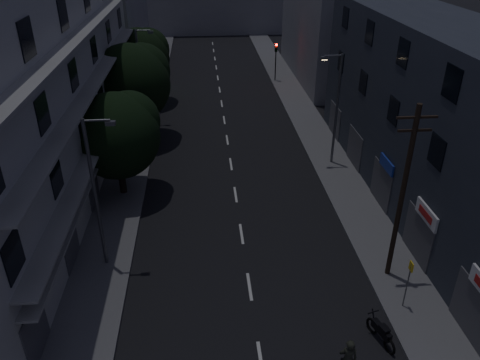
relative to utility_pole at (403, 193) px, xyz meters
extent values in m
plane|color=black|center=(-7.07, 18.24, -4.87)|extent=(160.00, 160.00, 0.00)
cube|color=#565659|center=(-14.57, 18.24, -4.79)|extent=(3.00, 90.00, 0.15)
cube|color=#565659|center=(0.43, 18.24, -4.79)|extent=(3.00, 90.00, 0.15)
cube|color=beige|center=(-7.07, -0.26, -4.86)|extent=(0.15, 2.00, 0.01)
cube|color=beige|center=(-7.07, 4.24, -4.86)|extent=(0.15, 2.00, 0.01)
cube|color=beige|center=(-7.07, 8.74, -4.86)|extent=(0.15, 2.00, 0.01)
cube|color=beige|center=(-7.07, 13.24, -4.86)|extent=(0.15, 2.00, 0.01)
cube|color=beige|center=(-7.07, 17.74, -4.86)|extent=(0.15, 2.00, 0.01)
cube|color=beige|center=(-7.07, 22.24, -4.86)|extent=(0.15, 2.00, 0.01)
cube|color=beige|center=(-7.07, 26.74, -4.86)|extent=(0.15, 2.00, 0.01)
cube|color=beige|center=(-7.07, 31.24, -4.86)|extent=(0.15, 2.00, 0.01)
cube|color=beige|center=(-7.07, 35.74, -4.86)|extent=(0.15, 2.00, 0.01)
cube|color=beige|center=(-7.07, 40.24, -4.86)|extent=(0.15, 2.00, 0.01)
cube|color=beige|center=(-7.07, 44.74, -4.86)|extent=(0.15, 2.00, 0.01)
cube|color=beige|center=(-7.07, 49.24, -4.86)|extent=(0.15, 2.00, 0.01)
cube|color=beige|center=(-7.07, 53.74, -4.86)|extent=(0.15, 2.00, 0.01)
cube|color=#A2A29D|center=(-19.07, 11.24, 2.13)|extent=(6.00, 36.00, 14.00)
cube|color=black|center=(-16.05, -3.76, -2.87)|extent=(0.06, 1.60, 1.60)
cube|color=black|center=(-16.05, 2.24, -2.87)|extent=(0.06, 1.60, 1.60)
cube|color=black|center=(-16.05, 8.24, -2.87)|extent=(0.06, 1.60, 1.60)
cube|color=black|center=(-16.05, 14.24, -2.87)|extent=(0.06, 1.60, 1.60)
cube|color=black|center=(-16.05, 20.24, -2.87)|extent=(0.06, 1.60, 1.60)
cube|color=black|center=(-16.05, 26.24, -2.87)|extent=(0.06, 1.60, 1.60)
cube|color=black|center=(-16.05, -3.76, 0.33)|extent=(0.06, 1.60, 1.60)
cube|color=black|center=(-16.05, 2.24, 0.33)|extent=(0.06, 1.60, 1.60)
cube|color=black|center=(-16.05, 8.24, 0.33)|extent=(0.06, 1.60, 1.60)
cube|color=black|center=(-16.05, 14.24, 0.33)|extent=(0.06, 1.60, 1.60)
cube|color=black|center=(-16.05, 20.24, 0.33)|extent=(0.06, 1.60, 1.60)
cube|color=black|center=(-16.05, 26.24, 0.33)|extent=(0.06, 1.60, 1.60)
cube|color=black|center=(-16.05, 2.24, 3.53)|extent=(0.06, 1.60, 1.60)
cube|color=black|center=(-16.05, 8.24, 3.53)|extent=(0.06, 1.60, 1.60)
cube|color=black|center=(-16.05, 14.24, 3.53)|extent=(0.06, 1.60, 1.60)
cube|color=black|center=(-16.05, 20.24, 3.53)|extent=(0.06, 1.60, 1.60)
cube|color=black|center=(-16.05, 26.24, 3.53)|extent=(0.06, 1.60, 1.60)
cube|color=black|center=(-16.05, 2.24, 6.73)|extent=(0.06, 1.60, 1.60)
cube|color=black|center=(-16.05, 8.24, 6.73)|extent=(0.06, 1.60, 1.60)
cube|color=gray|center=(-15.57, 11.24, -0.87)|extent=(1.00, 32.40, 0.12)
cube|color=gray|center=(-15.57, 11.24, 2.33)|extent=(1.00, 32.40, 0.12)
cube|color=gray|center=(-15.57, 11.24, 5.53)|extent=(1.00, 32.40, 0.12)
cube|color=gray|center=(-15.67, 11.24, -1.77)|extent=(0.80, 32.40, 0.12)
cube|color=#424247|center=(-16.04, -3.76, -3.47)|extent=(0.06, 2.40, 2.40)
cube|color=#424247|center=(-16.04, 2.24, -3.47)|extent=(0.06, 2.40, 2.40)
cube|color=#424247|center=(-16.04, 8.24, -3.47)|extent=(0.06, 2.40, 2.40)
cube|color=#424247|center=(-16.04, 14.24, -3.47)|extent=(0.06, 2.40, 2.40)
cube|color=#424247|center=(-16.04, 20.24, -3.47)|extent=(0.06, 2.40, 2.40)
cube|color=#424247|center=(-16.04, 26.24, -3.47)|extent=(0.06, 2.40, 2.40)
cube|color=#282D36|center=(4.93, 7.24, 0.63)|extent=(6.00, 28.00, 11.00)
cube|color=black|center=(1.91, 1.24, 1.43)|extent=(0.06, 1.40, 1.50)
cube|color=black|center=(1.91, 6.74, 1.43)|extent=(0.06, 1.40, 1.50)
cube|color=black|center=(1.91, 12.24, 1.43)|extent=(0.06, 1.40, 1.50)
cube|color=black|center=(1.91, 17.74, 1.43)|extent=(0.06, 1.40, 1.50)
cube|color=black|center=(1.91, 1.24, 4.73)|extent=(0.06, 1.40, 1.50)
cube|color=black|center=(1.91, 6.74, 4.73)|extent=(0.06, 1.40, 1.50)
cube|color=black|center=(1.91, 12.24, 4.73)|extent=(0.06, 1.40, 1.50)
cube|color=black|center=(1.91, 17.74, 4.73)|extent=(0.06, 1.40, 1.50)
cube|color=#424247|center=(1.90, -4.26, -3.47)|extent=(0.06, 3.00, 2.60)
cube|color=#424247|center=(1.90, 1.24, -3.47)|extent=(0.06, 3.00, 2.60)
cube|color=#424247|center=(1.90, 6.74, -3.47)|extent=(0.06, 3.00, 2.60)
cube|color=#424247|center=(1.90, 12.24, -3.47)|extent=(0.06, 3.00, 2.60)
cube|color=#424247|center=(1.90, 17.74, -3.47)|extent=(0.06, 3.00, 2.60)
cube|color=silver|center=(1.83, 0.74, -1.77)|extent=(0.12, 2.20, 0.80)
cube|color=#B21414|center=(1.75, 0.74, -1.77)|extent=(0.02, 1.40, 0.36)
cube|color=navy|center=(1.83, 6.24, -1.77)|extent=(0.12, 2.00, 0.70)
cube|color=slate|center=(-19.07, 41.24, 3.13)|extent=(6.00, 20.00, 16.00)
cube|color=slate|center=(4.93, 35.24, 1.63)|extent=(6.00, 20.00, 13.00)
cylinder|color=black|center=(-14.44, 9.48, -2.89)|extent=(0.44, 0.44, 3.65)
sphere|color=black|center=(-14.44, 9.48, -0.70)|extent=(5.48, 5.48, 5.48)
sphere|color=black|center=(-13.62, 10.17, -0.02)|extent=(3.83, 3.83, 3.83)
sphere|color=black|center=(-15.12, 8.93, -0.29)|extent=(3.56, 3.56, 3.56)
cylinder|color=black|center=(-14.57, 18.49, -2.64)|extent=(0.44, 0.44, 4.16)
sphere|color=black|center=(-14.57, 18.49, -0.14)|extent=(6.26, 6.26, 6.26)
sphere|color=black|center=(-13.63, 19.27, 0.64)|extent=(4.38, 4.38, 4.38)
sphere|color=black|center=(-15.35, 17.87, 0.33)|extent=(4.07, 4.07, 4.07)
cylinder|color=black|center=(-14.85, 27.56, -2.78)|extent=(0.44, 0.44, 3.88)
sphere|color=black|center=(-14.85, 27.56, -0.45)|extent=(5.79, 5.79, 5.79)
sphere|color=black|center=(-13.98, 28.28, 0.27)|extent=(4.05, 4.05, 4.05)
sphere|color=black|center=(-15.57, 26.98, -0.02)|extent=(3.76, 3.76, 3.76)
cylinder|color=black|center=(-0.63, 33.77, -3.12)|extent=(0.12, 0.12, 3.20)
cube|color=black|center=(-0.63, 33.77, -1.07)|extent=(0.28, 0.22, 0.90)
sphere|color=#FF0C05|center=(-0.63, 33.62, -0.74)|extent=(0.22, 0.22, 0.22)
sphere|color=#3F330C|center=(-0.63, 33.62, -1.04)|extent=(0.22, 0.22, 0.22)
sphere|color=black|center=(-0.63, 33.62, -1.34)|extent=(0.22, 0.22, 0.22)
cylinder|color=black|center=(-13.52, 33.61, -3.12)|extent=(0.12, 0.12, 3.20)
cube|color=black|center=(-13.52, 33.61, -1.07)|extent=(0.28, 0.22, 0.90)
sphere|color=black|center=(-13.52, 33.46, -0.74)|extent=(0.22, 0.22, 0.22)
sphere|color=#3F330C|center=(-13.52, 33.46, -1.04)|extent=(0.22, 0.22, 0.22)
sphere|color=#0CFF26|center=(-13.52, 33.46, -1.34)|extent=(0.22, 0.22, 0.22)
cylinder|color=#525359|center=(-14.36, 2.10, -0.72)|extent=(0.18, 0.18, 8.00)
cylinder|color=#525359|center=(-13.76, 2.10, 3.18)|extent=(1.20, 0.10, 0.10)
cube|color=#525359|center=(-13.16, 2.10, 3.03)|extent=(0.45, 0.25, 0.18)
cube|color=#4C4C4C|center=(-13.16, 2.10, 2.93)|extent=(0.35, 0.18, 0.04)
cylinder|color=#56585D|center=(0.41, 12.71, -0.72)|extent=(0.18, 0.18, 8.00)
cylinder|color=#56585D|center=(-0.19, 12.71, 3.18)|extent=(1.20, 0.10, 0.10)
cube|color=#56585D|center=(-0.79, 12.71, 3.03)|extent=(0.45, 0.25, 0.18)
cube|color=#FFD88C|center=(-0.79, 12.71, 2.93)|extent=(0.35, 0.18, 0.04)
cylinder|color=#53565A|center=(-14.24, 22.34, -0.72)|extent=(0.18, 0.18, 8.00)
cylinder|color=#53565A|center=(-13.64, 22.34, 3.18)|extent=(1.20, 0.10, 0.10)
cube|color=#53565A|center=(-13.04, 22.34, 3.03)|extent=(0.45, 0.25, 0.18)
cube|color=#4C4C4C|center=(-13.04, 22.34, 2.93)|extent=(0.35, 0.18, 0.04)
cylinder|color=black|center=(0.00, 0.00, -0.22)|extent=(0.24, 0.24, 9.00)
cube|color=black|center=(0.00, 0.00, 3.68)|extent=(1.80, 0.10, 0.10)
cube|color=black|center=(0.00, 0.00, 3.08)|extent=(1.50, 0.10, 0.10)
cylinder|color=#595B60|center=(-0.13, -2.33, -3.47)|extent=(0.06, 0.06, 2.50)
cube|color=yellow|center=(-0.13, -2.33, -2.42)|extent=(0.05, 0.35, 0.45)
torus|color=black|center=(-1.68, -4.73, -4.56)|extent=(0.32, 0.72, 0.72)
torus|color=black|center=(-2.04, -3.56, -4.56)|extent=(0.32, 0.72, 0.72)
cube|color=black|center=(-1.86, -4.15, -4.24)|extent=(0.57, 1.15, 0.36)
cube|color=black|center=(-1.82, -4.29, -3.97)|extent=(0.43, 0.53, 0.10)
cylinder|color=black|center=(-2.03, -3.61, -4.10)|extent=(0.19, 0.44, 0.86)
cube|color=black|center=(-2.06, -3.52, -3.80)|extent=(0.55, 0.20, 0.04)
imported|color=black|center=(-4.00, -6.17, -3.42)|extent=(0.76, 0.56, 1.90)
camera|label=1|loc=(-9.04, -17.87, 10.82)|focal=35.00mm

